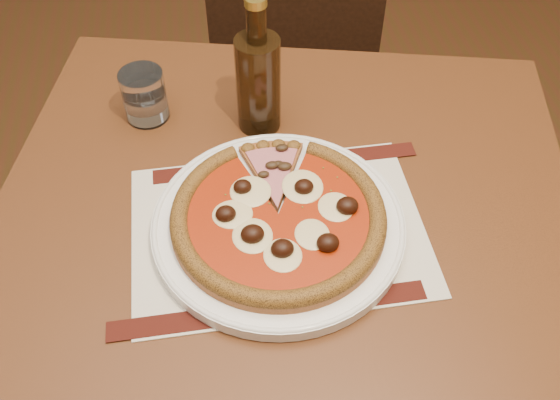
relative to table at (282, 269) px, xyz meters
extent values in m
cube|color=#532B17|center=(-0.57, 0.35, -0.66)|extent=(5.00, 6.00, 0.02)
cube|color=brown|center=(0.00, 0.00, 0.08)|extent=(0.96, 0.96, 0.04)
cylinder|color=brown|center=(-0.26, 0.42, -0.29)|extent=(0.05, 0.05, 0.71)
cylinder|color=brown|center=(0.42, 0.26, -0.29)|extent=(0.05, 0.05, 0.71)
cube|color=black|center=(0.15, 0.83, -0.26)|extent=(0.42, 0.42, 0.04)
cylinder|color=black|center=(0.33, 0.97, -0.46)|extent=(0.03, 0.03, 0.37)
cylinder|color=black|center=(0.00, 1.01, -0.46)|extent=(0.03, 0.03, 0.37)
cylinder|color=black|center=(0.29, 0.65, -0.46)|extent=(0.03, 0.03, 0.37)
cylinder|color=black|center=(-0.03, 0.68, -0.46)|extent=(0.03, 0.03, 0.37)
cube|color=black|center=(0.13, 0.66, -0.04)|extent=(0.38, 0.08, 0.40)
cube|color=beige|center=(-0.01, -0.01, 0.10)|extent=(0.39, 0.28, 0.00)
cylinder|color=white|center=(-0.01, -0.01, 0.11)|extent=(0.33, 0.33, 0.02)
cylinder|color=#9A5725|center=(-0.01, -0.01, 0.13)|extent=(0.28, 0.28, 0.01)
torus|color=#9A6221|center=(-0.01, -0.01, 0.13)|extent=(0.28, 0.28, 0.02)
cylinder|color=#912607|center=(-0.01, -0.01, 0.13)|extent=(0.24, 0.24, 0.00)
ellipsoid|color=beige|center=(-0.04, 0.03, 0.14)|extent=(0.05, 0.04, 0.01)
ellipsoid|color=beige|center=(-0.09, 0.00, 0.14)|extent=(0.05, 0.04, 0.01)
ellipsoid|color=beige|center=(-0.04, -0.04, 0.14)|extent=(0.05, 0.04, 0.01)
ellipsoid|color=beige|center=(-0.01, -0.09, 0.14)|extent=(0.05, 0.04, 0.01)
ellipsoid|color=beige|center=(0.03, -0.04, 0.14)|extent=(0.05, 0.04, 0.01)
ellipsoid|color=beige|center=(0.07, -0.01, 0.14)|extent=(0.05, 0.04, 0.01)
ellipsoid|color=beige|center=(0.03, 0.03, 0.14)|extent=(0.05, 0.04, 0.01)
ellipsoid|color=black|center=(-0.05, 0.04, 0.15)|extent=(0.03, 0.02, 0.02)
ellipsoid|color=black|center=(-0.10, 0.00, 0.15)|extent=(0.03, 0.02, 0.02)
ellipsoid|color=black|center=(-0.05, -0.05, 0.15)|extent=(0.03, 0.02, 0.02)
ellipsoid|color=black|center=(-0.01, -0.10, 0.15)|extent=(0.03, 0.02, 0.02)
ellipsoid|color=black|center=(0.03, -0.05, 0.15)|extent=(0.03, 0.02, 0.02)
ellipsoid|color=black|center=(0.08, -0.01, 0.15)|extent=(0.03, 0.02, 0.02)
ellipsoid|color=black|center=(0.04, 0.03, 0.15)|extent=(0.03, 0.02, 0.02)
ellipsoid|color=#342013|center=(0.01, 0.05, 0.14)|extent=(0.02, 0.01, 0.01)
ellipsoid|color=#342013|center=(0.01, 0.09, 0.14)|extent=(0.02, 0.01, 0.01)
ellipsoid|color=#342013|center=(0.00, 0.05, 0.14)|extent=(0.02, 0.01, 0.01)
ellipsoid|color=#342013|center=(0.00, 0.09, 0.14)|extent=(0.02, 0.01, 0.01)
ellipsoid|color=#342013|center=(-0.01, 0.05, 0.14)|extent=(0.02, 0.01, 0.01)
ellipsoid|color=#342013|center=(-0.02, 0.09, 0.14)|extent=(0.02, 0.01, 0.01)
cylinder|color=white|center=(-0.18, 0.25, 0.14)|extent=(0.09, 0.09, 0.08)
cylinder|color=#331F0C|center=(0.00, 0.21, 0.18)|extent=(0.07, 0.07, 0.15)
cylinder|color=#331F0C|center=(0.00, 0.21, 0.28)|extent=(0.03, 0.03, 0.07)
cylinder|color=#A79137|center=(0.00, 0.21, 0.31)|extent=(0.03, 0.03, 0.01)
camera|label=1|loc=(-0.08, -0.51, 0.75)|focal=40.00mm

